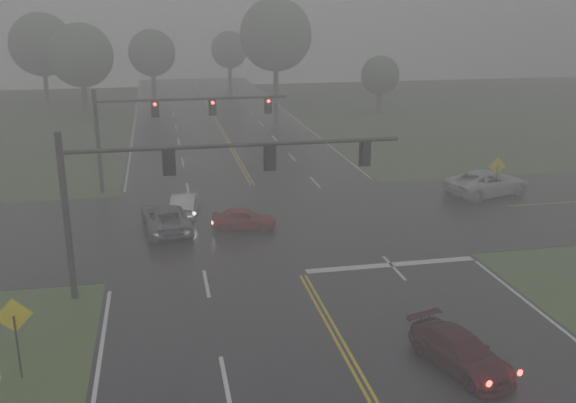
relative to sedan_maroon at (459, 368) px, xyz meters
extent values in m
cube|color=black|center=(-3.60, 14.84, 0.00)|extent=(18.00, 160.00, 0.02)
cube|color=black|center=(-3.60, 16.84, 0.00)|extent=(120.00, 14.00, 0.02)
cube|color=silver|center=(0.90, 9.24, 0.00)|extent=(8.50, 0.50, 0.01)
imported|color=#390A10|center=(0.00, 0.00, 0.00)|extent=(2.88, 4.60, 1.24)
imported|color=maroon|center=(-5.41, 15.87, 0.00)|extent=(3.83, 2.18, 1.23)
imported|color=#B9BCC2|center=(-8.55, 19.30, 0.00)|extent=(1.99, 4.22, 1.34)
imported|color=#525559|center=(-9.70, 16.52, 0.00)|extent=(2.93, 5.46, 1.46)
imported|color=#B9BBBD|center=(11.41, 19.53, 0.00)|extent=(6.45, 4.31, 1.64)
cylinder|color=black|center=(-13.80, 8.58, 3.64)|extent=(0.28, 0.28, 7.27)
cylinder|color=black|center=(-13.80, 8.58, 6.46)|extent=(0.18, 0.18, 0.81)
cylinder|color=black|center=(-6.58, 8.58, 6.41)|extent=(14.44, 0.18, 0.18)
cube|color=black|center=(-9.46, 8.58, 5.81)|extent=(0.34, 0.28, 1.06)
cube|color=black|center=(-9.46, 8.74, 5.81)|extent=(0.56, 0.03, 1.26)
cube|color=black|center=(-5.13, 8.58, 5.81)|extent=(0.34, 0.28, 1.06)
cube|color=black|center=(-5.13, 8.74, 5.81)|extent=(0.56, 0.03, 1.26)
cube|color=black|center=(-0.80, 8.58, 5.81)|extent=(0.34, 0.28, 1.06)
cube|color=black|center=(-0.80, 8.74, 5.81)|extent=(0.56, 0.03, 1.26)
cylinder|color=black|center=(-13.80, 25.21, 3.48)|extent=(0.27, 0.27, 6.95)
cylinder|color=black|center=(-13.80, 25.21, 6.18)|extent=(0.17, 0.17, 0.77)
cylinder|color=black|center=(-7.44, 25.21, 6.13)|extent=(12.71, 0.17, 0.17)
cube|color=black|center=(-9.98, 25.21, 5.55)|extent=(0.33, 0.27, 1.01)
cube|color=black|center=(-9.98, 25.36, 5.55)|extent=(0.53, 0.03, 1.21)
cylinder|color=#FF0C05|center=(-9.98, 25.05, 5.87)|extent=(0.21, 0.06, 0.21)
cube|color=black|center=(-6.17, 25.21, 5.55)|extent=(0.33, 0.27, 1.01)
cube|color=black|center=(-6.17, 25.36, 5.55)|extent=(0.53, 0.03, 1.21)
cylinder|color=#FF0C05|center=(-6.17, 25.05, 5.87)|extent=(0.21, 0.06, 0.21)
cube|color=black|center=(-2.36, 25.21, 5.55)|extent=(0.33, 0.27, 1.01)
cube|color=black|center=(-2.36, 25.36, 5.55)|extent=(0.53, 0.03, 1.21)
cylinder|color=#FF0C05|center=(-2.36, 25.05, 5.87)|extent=(0.21, 0.06, 0.21)
cylinder|color=black|center=(-14.85, 2.39, 1.16)|extent=(0.08, 0.08, 2.32)
cube|color=yellow|center=(-14.85, 2.42, 2.32)|extent=(1.21, 0.21, 1.22)
cylinder|color=black|center=(11.46, 18.53, 1.10)|extent=(0.07, 0.07, 2.20)
cube|color=yellow|center=(11.46, 18.56, 2.20)|extent=(1.16, 0.16, 1.16)
cylinder|color=#382E24|center=(-17.81, 57.45, 1.99)|extent=(0.61, 0.61, 3.97)
sphere|color=#3B5438|center=(-17.81, 57.45, 6.85)|extent=(7.07, 7.07, 7.07)
cylinder|color=#382E24|center=(4.93, 62.04, 2.51)|extent=(0.63, 0.63, 5.02)
sphere|color=#3B5438|center=(4.93, 62.04, 8.65)|extent=(8.93, 8.93, 8.93)
cylinder|color=#382E24|center=(-10.18, 71.63, 1.76)|extent=(0.60, 0.60, 3.51)
sphere|color=#3B5438|center=(-10.18, 71.63, 6.05)|extent=(6.25, 6.25, 6.25)
cylinder|color=#382E24|center=(15.68, 53.57, 1.27)|extent=(0.56, 0.56, 2.53)
sphere|color=#3B5438|center=(15.68, 53.57, 4.36)|extent=(4.50, 4.50, 4.50)
cylinder|color=#382E24|center=(-23.41, 67.39, 2.18)|extent=(0.54, 0.54, 4.36)
sphere|color=#3B5438|center=(-23.41, 67.39, 7.51)|extent=(7.75, 7.75, 7.75)
cylinder|color=#382E24|center=(1.59, 83.87, 1.61)|extent=(0.62, 0.62, 3.22)
sphere|color=#3B5438|center=(1.59, 83.87, 5.55)|extent=(5.73, 5.73, 5.73)
camera|label=1|loc=(-9.77, -18.11, 12.11)|focal=40.00mm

